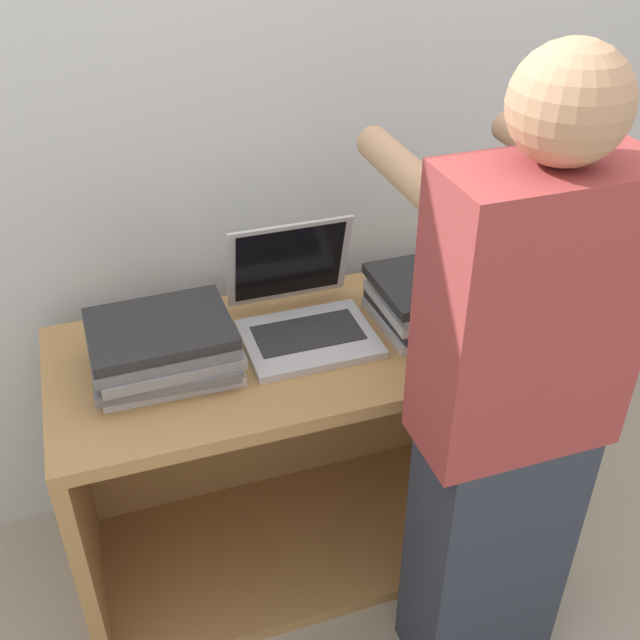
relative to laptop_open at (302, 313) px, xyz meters
name	(u,v)px	position (x,y,z in m)	size (l,w,h in m)	color
ground_plane	(343,616)	(0.00, -0.34, -0.79)	(12.00, 12.00, 0.00)	#9E9384
wall_back	(261,112)	(0.00, 0.33, 0.41)	(8.00, 0.05, 2.40)	silver
cart	(303,433)	(0.00, 0.02, -0.42)	(1.28, 0.56, 0.73)	#A87A47
laptop_open	(302,313)	(0.00, 0.00, 0.00)	(0.32, 0.33, 0.27)	#B7B7BC
laptop_stack_left	(164,347)	(-0.36, -0.05, 0.01)	(0.34, 0.28, 0.13)	#B7B7BC
laptop_stack_right	(440,297)	(0.35, -0.06, 0.01)	(0.34, 0.28, 0.13)	#B7B7BC
person	(508,422)	(0.29, -0.51, -0.02)	(0.40, 0.52, 1.55)	#2D3342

